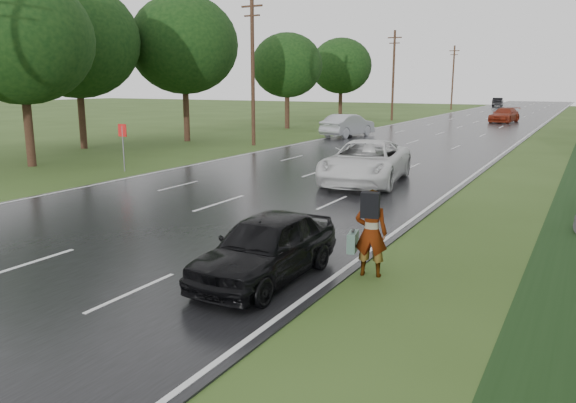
# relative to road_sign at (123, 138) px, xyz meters

# --- Properties ---
(ground) EXTENTS (220.00, 220.00, 0.00)m
(ground) POSITION_rel_road_sign_xyz_m (8.50, -12.00, -1.64)
(ground) COLOR #31481A
(ground) RESTS_ON ground
(road) EXTENTS (14.00, 180.00, 0.04)m
(road) POSITION_rel_road_sign_xyz_m (8.50, 33.00, -1.62)
(road) COLOR black
(road) RESTS_ON ground
(edge_stripe_east) EXTENTS (0.12, 180.00, 0.01)m
(edge_stripe_east) POSITION_rel_road_sign_xyz_m (15.25, 33.00, -1.60)
(edge_stripe_east) COLOR silver
(edge_stripe_east) RESTS_ON road
(edge_stripe_west) EXTENTS (0.12, 180.00, 0.01)m
(edge_stripe_west) POSITION_rel_road_sign_xyz_m (1.75, 33.00, -1.60)
(edge_stripe_west) COLOR silver
(edge_stripe_west) RESTS_ON road
(center_line) EXTENTS (0.12, 180.00, 0.01)m
(center_line) POSITION_rel_road_sign_xyz_m (8.50, 33.00, -1.60)
(center_line) COLOR silver
(center_line) RESTS_ON road
(road_sign) EXTENTS (0.50, 0.06, 2.30)m
(road_sign) POSITION_rel_road_sign_xyz_m (0.00, 0.00, 0.00)
(road_sign) COLOR slate
(road_sign) RESTS_ON ground
(utility_pole_mid) EXTENTS (1.60, 0.26, 10.00)m
(utility_pole_mid) POSITION_rel_road_sign_xyz_m (-0.70, 13.00, 3.55)
(utility_pole_mid) COLOR #382117
(utility_pole_mid) RESTS_ON ground
(utility_pole_far) EXTENTS (1.60, 0.26, 10.00)m
(utility_pole_far) POSITION_rel_road_sign_xyz_m (-0.70, 43.00, 3.55)
(utility_pole_far) COLOR #382117
(utility_pole_far) RESTS_ON ground
(utility_pole_distant) EXTENTS (1.60, 0.26, 10.00)m
(utility_pole_distant) POSITION_rel_road_sign_xyz_m (-0.70, 73.00, 3.55)
(utility_pole_distant) COLOR #382117
(utility_pole_distant) RESTS_ON ground
(tree_west_b) EXTENTS (7.20, 7.20, 9.62)m
(tree_west_b) POSITION_rel_road_sign_xyz_m (-5.50, -1.00, 4.73)
(tree_west_b) COLOR #382117
(tree_west_b) RESTS_ON ground
(tree_west_c) EXTENTS (7.80, 7.80, 10.43)m
(tree_west_c) POSITION_rel_road_sign_xyz_m (-6.50, 13.00, 5.27)
(tree_west_c) COLOR #382117
(tree_west_c) RESTS_ON ground
(tree_west_d) EXTENTS (6.60, 6.60, 8.80)m
(tree_west_d) POSITION_rel_road_sign_xyz_m (-5.70, 27.00, 4.18)
(tree_west_d) COLOR #382117
(tree_west_d) RESTS_ON ground
(tree_west_e) EXTENTS (8.00, 8.00, 10.44)m
(tree_west_e) POSITION_rel_road_sign_xyz_m (-9.50, 6.00, 5.19)
(tree_west_e) COLOR #382117
(tree_west_e) RESTS_ON ground
(tree_west_f) EXTENTS (7.00, 7.00, 9.29)m
(tree_west_f) POSITION_rel_road_sign_xyz_m (-6.30, 41.00, 4.49)
(tree_west_f) COLOR #382117
(tree_west_f) RESTS_ON ground
(pedestrian) EXTENTS (0.98, 0.75, 1.97)m
(pedestrian) POSITION_rel_road_sign_xyz_m (15.85, -8.60, -0.63)
(pedestrian) COLOR #A5998C
(pedestrian) RESTS_ON ground
(white_pickup) EXTENTS (3.78, 6.78, 1.79)m
(white_pickup) POSITION_rel_road_sign_xyz_m (11.54, 2.46, -0.71)
(white_pickup) COLOR silver
(white_pickup) RESTS_ON road
(dark_sedan) EXTENTS (1.77, 4.31, 1.46)m
(dark_sedan) POSITION_rel_road_sign_xyz_m (14.00, -10.00, -0.87)
(dark_sedan) COLOR black
(dark_sedan) RESTS_ON road
(silver_sedan) EXTENTS (2.78, 5.63, 1.77)m
(silver_sedan) POSITION_rel_road_sign_xyz_m (2.70, 21.72, -0.72)
(silver_sedan) COLOR #9B9DA3
(silver_sedan) RESTS_ON road
(far_car_red) EXTENTS (2.93, 5.65, 1.57)m
(far_car_red) POSITION_rel_road_sign_xyz_m (11.24, 45.15, -0.82)
(far_car_red) COLOR maroon
(far_car_red) RESTS_ON road
(far_car_dark) EXTENTS (2.04, 4.87, 1.57)m
(far_car_dark) POSITION_rel_road_sign_xyz_m (4.10, 88.61, -0.82)
(far_car_dark) COLOR black
(far_car_dark) RESTS_ON road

